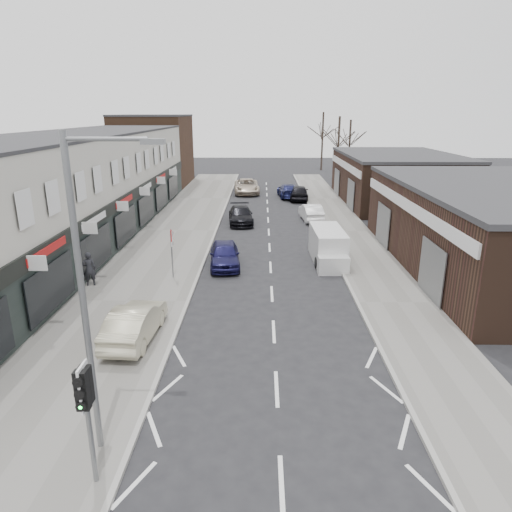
{
  "coord_description": "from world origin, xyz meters",
  "views": [
    {
      "loc": [
        -0.48,
        -10.66,
        8.46
      ],
      "look_at": [
        -0.75,
        7.89,
        2.6
      ],
      "focal_mm": 32.0,
      "sensor_mm": 36.0,
      "label": 1
    }
  ],
  "objects_px": {
    "street_lamp": "(89,285)",
    "parked_car_left_a": "(225,254)",
    "white_van": "(328,246)",
    "parked_car_left_b": "(241,215)",
    "traffic_light": "(85,397)",
    "parked_car_right_b": "(299,192)",
    "pedestrian": "(89,269)",
    "parked_car_left_c": "(247,186)",
    "sedan_on_pavement": "(135,322)",
    "parked_car_right_c": "(288,191)",
    "warning_sign": "(172,239)",
    "parked_car_right_a": "(311,212)"
  },
  "relations": [
    {
      "from": "traffic_light",
      "to": "sedan_on_pavement",
      "type": "xyz_separation_m",
      "value": [
        -0.93,
        7.1,
        -1.61
      ]
    },
    {
      "from": "traffic_light",
      "to": "sedan_on_pavement",
      "type": "bearing_deg",
      "value": 97.49
    },
    {
      "from": "parked_car_left_a",
      "to": "parked_car_left_c",
      "type": "bearing_deg",
      "value": 83.64
    },
    {
      "from": "parked_car_left_a",
      "to": "parked_car_right_b",
      "type": "height_order",
      "value": "parked_car_right_b"
    },
    {
      "from": "pedestrian",
      "to": "parked_car_left_b",
      "type": "distance_m",
      "value": 15.66
    },
    {
      "from": "pedestrian",
      "to": "parked_car_left_a",
      "type": "xyz_separation_m",
      "value": [
        6.5,
        3.43,
        -0.29
      ]
    },
    {
      "from": "white_van",
      "to": "parked_car_left_a",
      "type": "bearing_deg",
      "value": -171.94
    },
    {
      "from": "parked_car_left_a",
      "to": "parked_car_right_c",
      "type": "distance_m",
      "value": 22.83
    },
    {
      "from": "traffic_light",
      "to": "white_van",
      "type": "height_order",
      "value": "traffic_light"
    },
    {
      "from": "warning_sign",
      "to": "parked_car_left_a",
      "type": "height_order",
      "value": "warning_sign"
    },
    {
      "from": "warning_sign",
      "to": "sedan_on_pavement",
      "type": "xyz_separation_m",
      "value": [
        -0.17,
        -6.91,
        -1.4
      ]
    },
    {
      "from": "sedan_on_pavement",
      "to": "parked_car_left_b",
      "type": "distance_m",
      "value": 19.93
    },
    {
      "from": "pedestrian",
      "to": "parked_car_left_c",
      "type": "relative_size",
      "value": 0.31
    },
    {
      "from": "pedestrian",
      "to": "parked_car_left_c",
      "type": "distance_m",
      "value": 28.9
    },
    {
      "from": "traffic_light",
      "to": "parked_car_right_b",
      "type": "distance_m",
      "value": 37.78
    },
    {
      "from": "street_lamp",
      "to": "traffic_light",
      "type": "bearing_deg",
      "value": -84.12
    },
    {
      "from": "white_van",
      "to": "sedan_on_pavement",
      "type": "height_order",
      "value": "white_van"
    },
    {
      "from": "parked_car_left_b",
      "to": "parked_car_left_c",
      "type": "xyz_separation_m",
      "value": [
        0.0,
        14.01,
        0.12
      ]
    },
    {
      "from": "white_van",
      "to": "parked_car_right_a",
      "type": "relative_size",
      "value": 1.21
    },
    {
      "from": "sedan_on_pavement",
      "to": "parked_car_right_c",
      "type": "distance_m",
      "value": 32.27
    },
    {
      "from": "warning_sign",
      "to": "parked_car_right_c",
      "type": "xyz_separation_m",
      "value": [
        7.36,
        24.47,
        -1.5
      ]
    },
    {
      "from": "parked_car_right_b",
      "to": "white_van",
      "type": "bearing_deg",
      "value": 93.45
    },
    {
      "from": "parked_car_right_b",
      "to": "warning_sign",
      "type": "bearing_deg",
      "value": 72.86
    },
    {
      "from": "sedan_on_pavement",
      "to": "street_lamp",
      "type": "bearing_deg",
      "value": 101.14
    },
    {
      "from": "pedestrian",
      "to": "parked_car_right_b",
      "type": "distance_m",
      "value": 27.18
    },
    {
      "from": "parked_car_left_a",
      "to": "street_lamp",
      "type": "bearing_deg",
      "value": -102.59
    },
    {
      "from": "street_lamp",
      "to": "parked_car_left_a",
      "type": "relative_size",
      "value": 1.94
    },
    {
      "from": "sedan_on_pavement",
      "to": "pedestrian",
      "type": "height_order",
      "value": "pedestrian"
    },
    {
      "from": "white_van",
      "to": "pedestrian",
      "type": "distance_m",
      "value": 13.3
    },
    {
      "from": "pedestrian",
      "to": "parked_car_left_a",
      "type": "relative_size",
      "value": 0.42
    },
    {
      "from": "traffic_light",
      "to": "warning_sign",
      "type": "bearing_deg",
      "value": 93.1
    },
    {
      "from": "parked_car_right_c",
      "to": "parked_car_right_a",
      "type": "bearing_deg",
      "value": 92.33
    },
    {
      "from": "parked_car_left_a",
      "to": "parked_car_right_a",
      "type": "xyz_separation_m",
      "value": [
        6.13,
        11.76,
        -0.03
      ]
    },
    {
      "from": "sedan_on_pavement",
      "to": "parked_car_left_c",
      "type": "height_order",
      "value": "parked_car_left_c"
    },
    {
      "from": "traffic_light",
      "to": "street_lamp",
      "type": "bearing_deg",
      "value": 95.88
    },
    {
      "from": "parked_car_left_b",
      "to": "parked_car_right_c",
      "type": "xyz_separation_m",
      "value": [
        4.4,
        11.7,
        0.04
      ]
    },
    {
      "from": "parked_car_left_c",
      "to": "warning_sign",
      "type": "bearing_deg",
      "value": -100.38
    },
    {
      "from": "parked_car_left_b",
      "to": "parked_car_right_b",
      "type": "distance_m",
      "value": 11.53
    },
    {
      "from": "traffic_light",
      "to": "parked_car_left_b",
      "type": "distance_m",
      "value": 26.93
    },
    {
      "from": "parked_car_right_b",
      "to": "traffic_light",
      "type": "bearing_deg",
      "value": 81.24
    },
    {
      "from": "warning_sign",
      "to": "sedan_on_pavement",
      "type": "height_order",
      "value": "warning_sign"
    },
    {
      "from": "traffic_light",
      "to": "parked_car_left_c",
      "type": "bearing_deg",
      "value": 86.91
    },
    {
      "from": "sedan_on_pavement",
      "to": "parked_car_left_a",
      "type": "distance_m",
      "value": 9.47
    },
    {
      "from": "warning_sign",
      "to": "parked_car_left_b",
      "type": "xyz_separation_m",
      "value": [
        2.96,
        12.77,
        -1.54
      ]
    },
    {
      "from": "traffic_light",
      "to": "parked_car_right_c",
      "type": "distance_m",
      "value": 39.08
    },
    {
      "from": "traffic_light",
      "to": "white_van",
      "type": "distance_m",
      "value": 18.94
    },
    {
      "from": "white_van",
      "to": "sedan_on_pavement",
      "type": "xyz_separation_m",
      "value": [
        -8.73,
        -10.1,
        -0.1
      ]
    },
    {
      "from": "parked_car_left_b",
      "to": "traffic_light",
      "type": "bearing_deg",
      "value": -99.83
    },
    {
      "from": "white_van",
      "to": "pedestrian",
      "type": "relative_size",
      "value": 2.84
    },
    {
      "from": "white_van",
      "to": "parked_car_left_b",
      "type": "xyz_separation_m",
      "value": [
        -5.6,
        9.59,
        -0.24
      ]
    }
  ]
}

